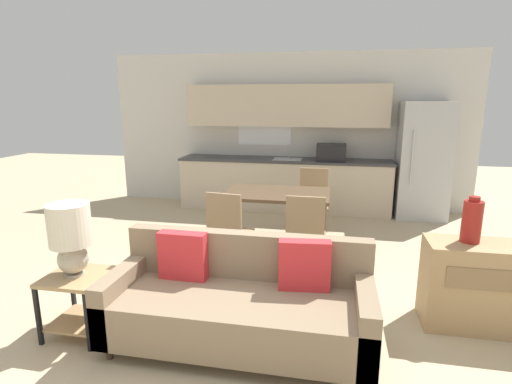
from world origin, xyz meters
TOP-DOWN VIEW (x-y plane):
  - ground_plane at (0.00, 0.00)m, footprint 20.00×20.00m
  - wall_back at (-0.00, 4.63)m, footprint 6.40×0.07m
  - kitchen_counter at (0.01, 4.33)m, footprint 3.64×0.65m
  - refrigerator at (2.26, 4.25)m, footprint 0.78×0.70m
  - dining_table at (0.17, 2.29)m, footprint 1.31×0.85m
  - couch at (0.17, 0.26)m, footprint 2.04×0.80m
  - side_table at (-1.17, 0.12)m, footprint 0.47×0.47m
  - table_lamp at (-1.18, 0.12)m, footprint 0.33×0.33m
  - credenza at (2.23, 0.87)m, footprint 1.17×0.43m
  - vase at (1.99, 0.90)m, footprint 0.15×0.15m
  - dining_chair_near_left at (-0.26, 1.50)m, footprint 0.47×0.47m
  - dining_chair_near_right at (0.58, 1.53)m, footprint 0.42×0.42m
  - dining_chair_far_right at (0.58, 3.04)m, footprint 0.44×0.44m

SIDE VIEW (x-z plane):
  - ground_plane at x=0.00m, z-range 0.00..0.00m
  - couch at x=0.17m, z-range -0.08..0.77m
  - side_table at x=-1.17m, z-range 0.09..0.61m
  - credenza at x=2.23m, z-range 0.00..0.75m
  - dining_chair_near_left at x=-0.26m, z-range 0.04..0.99m
  - dining_chair_near_right at x=0.58m, z-range 0.04..0.99m
  - dining_chair_far_right at x=0.58m, z-range 0.04..0.99m
  - dining_table at x=0.17m, z-range 0.31..1.08m
  - kitchen_counter at x=0.01m, z-range -0.23..1.92m
  - table_lamp at x=-1.18m, z-range 0.57..1.16m
  - vase at x=1.99m, z-range 0.73..1.12m
  - refrigerator at x=2.26m, z-range 0.00..1.88m
  - wall_back at x=0.00m, z-range 0.00..2.70m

